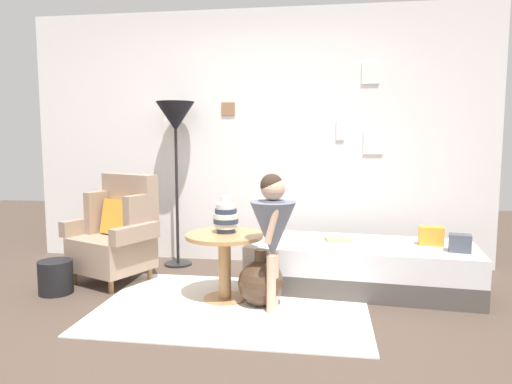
# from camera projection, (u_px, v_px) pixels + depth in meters

# --- Properties ---
(ground_plane) EXTENTS (12.00, 12.00, 0.00)m
(ground_plane) POSITION_uv_depth(u_px,v_px,m) (213.00, 334.00, 3.16)
(ground_plane) COLOR #4C3D33
(gallery_wall) EXTENTS (4.80, 0.12, 2.60)m
(gallery_wall) POSITION_uv_depth(u_px,v_px,m) (256.00, 138.00, 4.93)
(gallery_wall) COLOR silver
(gallery_wall) RESTS_ON ground
(rug) EXTENTS (2.05, 1.46, 0.01)m
(rug) POSITION_uv_depth(u_px,v_px,m) (233.00, 306.00, 3.66)
(rug) COLOR silver
(rug) RESTS_ON ground
(armchair) EXTENTS (0.89, 0.80, 0.97)m
(armchair) POSITION_uv_depth(u_px,v_px,m) (117.00, 233.00, 4.30)
(armchair) COLOR olive
(armchair) RESTS_ON ground
(daybed) EXTENTS (1.96, 0.96, 0.40)m
(daybed) POSITION_uv_depth(u_px,v_px,m) (360.00, 266.00, 4.09)
(daybed) COLOR #4C4742
(daybed) RESTS_ON ground
(pillow_head) EXTENTS (0.19, 0.15, 0.14)m
(pillow_head) POSITION_uv_depth(u_px,v_px,m) (460.00, 243.00, 3.75)
(pillow_head) COLOR #474C56
(pillow_head) RESTS_ON daybed
(pillow_mid) EXTENTS (0.21, 0.14, 0.16)m
(pillow_mid) POSITION_uv_depth(u_px,v_px,m) (431.00, 236.00, 4.00)
(pillow_mid) COLOR orange
(pillow_mid) RESTS_ON daybed
(side_table) EXTENTS (0.62, 0.62, 0.54)m
(side_table) POSITION_uv_depth(u_px,v_px,m) (225.00, 252.00, 3.78)
(side_table) COLOR tan
(side_table) RESTS_ON ground
(vase_striped) EXTENTS (0.20, 0.20, 0.30)m
(vase_striped) POSITION_uv_depth(u_px,v_px,m) (226.00, 217.00, 3.79)
(vase_striped) COLOR #2D384C
(vase_striped) RESTS_ON side_table
(floor_lamp) EXTENTS (0.38, 0.38, 1.66)m
(floor_lamp) POSITION_uv_depth(u_px,v_px,m) (176.00, 124.00, 4.72)
(floor_lamp) COLOR black
(floor_lamp) RESTS_ON ground
(person_child) EXTENTS (0.34, 0.34, 1.04)m
(person_child) POSITION_uv_depth(u_px,v_px,m) (273.00, 225.00, 3.49)
(person_child) COLOR #D8AD8E
(person_child) RESTS_ON ground
(book_on_daybed) EXTENTS (0.25, 0.20, 0.03)m
(book_on_daybed) POSITION_uv_depth(u_px,v_px,m) (338.00, 239.00, 4.17)
(book_on_daybed) COLOR tan
(book_on_daybed) RESTS_ON daybed
(demijohn_near) EXTENTS (0.36, 0.36, 0.44)m
(demijohn_near) POSITION_uv_depth(u_px,v_px,m) (261.00, 282.00, 3.68)
(demijohn_near) COLOR #473323
(demijohn_near) RESTS_ON ground
(magazine_basket) EXTENTS (0.28, 0.28, 0.28)m
(magazine_basket) POSITION_uv_depth(u_px,v_px,m) (56.00, 277.00, 3.97)
(magazine_basket) COLOR black
(magazine_basket) RESTS_ON ground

